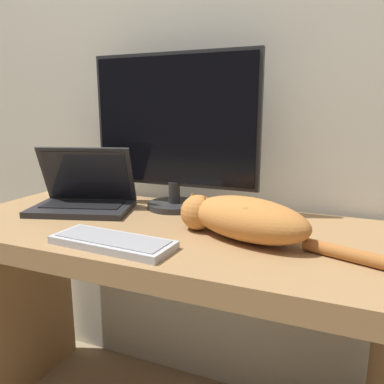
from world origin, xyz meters
The scene contains 6 objects.
wall_back centered at (0.00, 0.67, 1.30)m, with size 6.40×0.06×2.60m.
desk centered at (0.00, 0.31, 0.60)m, with size 1.36×0.61×0.78m.
monitor centered at (-0.05, 0.50, 1.05)m, with size 0.60×0.19×0.53m.
laptop centered at (-0.33, 0.36, 0.82)m, with size 0.38×0.30×0.22m.
external_keyboard centered at (-0.04, 0.09, 0.79)m, with size 0.33×0.14×0.02m.
cat centered at (0.26, 0.28, 0.84)m, with size 0.57×0.27×0.11m.
Camera 1 is at (0.50, -0.66, 1.12)m, focal length 35.00 mm.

